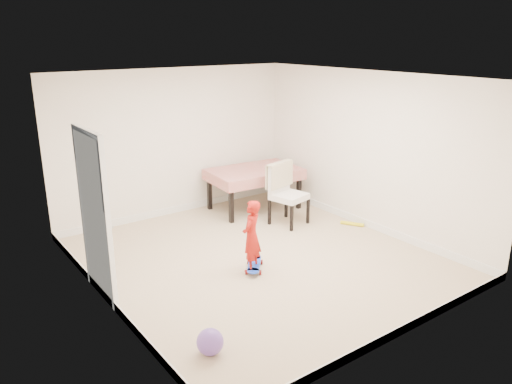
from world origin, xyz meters
TOP-DOWN VIEW (x-y plane):
  - ground at (0.00, 0.00)m, footprint 5.00×5.00m
  - ceiling at (0.00, 0.00)m, footprint 4.50×5.00m
  - wall_back at (0.00, 2.48)m, footprint 4.50×0.04m
  - wall_front at (0.00, -2.48)m, footprint 4.50×0.04m
  - wall_left at (-2.23, 0.00)m, footprint 0.04×5.00m
  - wall_right at (2.23, 0.00)m, footprint 0.04×5.00m
  - door at (-2.22, 0.30)m, footprint 0.11×0.94m
  - baseboard_back at (0.00, 2.49)m, footprint 4.50×0.02m
  - baseboard_front at (0.00, -2.49)m, footprint 4.50×0.02m
  - baseboard_left at (-2.24, 0.00)m, footprint 0.02×5.00m
  - baseboard_right at (2.24, 0.00)m, footprint 0.02×5.00m
  - dining_table at (1.24, 1.81)m, footprint 1.71×1.16m
  - dining_chair at (1.25, 0.82)m, footprint 0.71×0.77m
  - skateboard at (-0.26, -0.25)m, footprint 0.56×0.60m
  - child at (-0.35, -0.31)m, footprint 0.44×0.40m
  - balloon at (-1.76, -1.55)m, footprint 0.28×0.28m
  - foam_toy at (2.08, 0.11)m, footprint 0.26×0.37m

SIDE VIEW (x-z plane):
  - ground at x=0.00m, z-range 0.00..0.00m
  - foam_toy at x=2.08m, z-range 0.00..0.06m
  - skateboard at x=-0.26m, z-range 0.00..0.09m
  - baseboard_back at x=0.00m, z-range 0.00..0.12m
  - baseboard_front at x=0.00m, z-range 0.00..0.12m
  - baseboard_left at x=-2.24m, z-range 0.00..0.12m
  - baseboard_right at x=2.24m, z-range 0.00..0.12m
  - balloon at x=-1.76m, z-range 0.00..0.28m
  - dining_table at x=1.24m, z-range 0.00..0.77m
  - child at x=-0.35m, z-range 0.00..1.01m
  - dining_chair at x=1.25m, z-range 0.00..1.06m
  - door at x=-2.22m, z-range -0.03..2.08m
  - wall_back at x=0.00m, z-range 0.00..2.60m
  - wall_front at x=0.00m, z-range 0.00..2.60m
  - wall_left at x=-2.23m, z-range 0.00..2.60m
  - wall_right at x=2.23m, z-range 0.00..2.60m
  - ceiling at x=0.00m, z-range 2.56..2.60m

